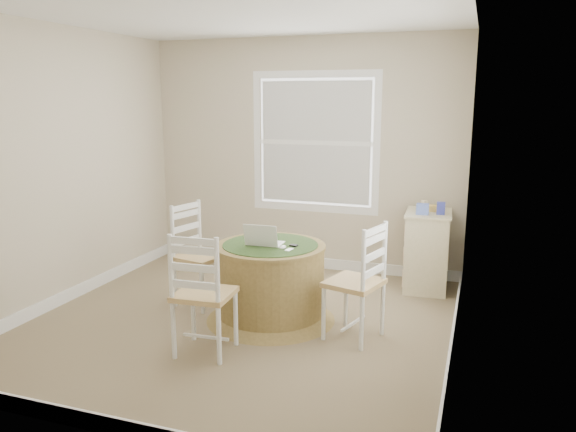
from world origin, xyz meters
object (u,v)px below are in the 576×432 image
(chair_left, at_px, (201,256))
(chair_right, at_px, (354,282))
(round_table, at_px, (271,279))
(chair_near, at_px, (204,293))
(corner_chest, at_px, (427,251))
(laptop, at_px, (264,242))

(chair_left, relative_size, chair_right, 1.00)
(round_table, height_order, chair_near, chair_near)
(chair_near, relative_size, corner_chest, 1.18)
(corner_chest, bearing_deg, chair_near, -128.26)
(chair_left, distance_m, chair_right, 1.56)
(chair_near, xyz_separation_m, chair_right, (1.02, 0.64, 0.00))
(chair_left, xyz_separation_m, laptop, (0.71, -0.16, 0.24))
(round_table, height_order, chair_left, chair_left)
(laptop, bearing_deg, chair_near, 73.42)
(chair_left, distance_m, laptop, 0.77)
(round_table, bearing_deg, laptop, -143.44)
(chair_left, bearing_deg, round_table, -86.17)
(chair_left, height_order, corner_chest, chair_left)
(chair_near, xyz_separation_m, corner_chest, (1.46, 2.08, -0.07))
(corner_chest, bearing_deg, chair_left, -152.74)
(chair_right, bearing_deg, round_table, -84.54)
(chair_near, height_order, chair_right, same)
(chair_left, bearing_deg, laptop, -88.79)
(corner_chest, bearing_deg, round_table, -136.44)
(chair_near, bearing_deg, chair_right, -151.55)
(chair_right, distance_m, corner_chest, 1.51)
(chair_left, bearing_deg, corner_chest, -45.63)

